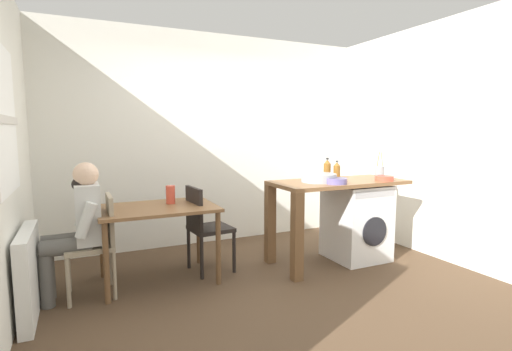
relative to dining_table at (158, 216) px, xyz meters
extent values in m
plane|color=#4C3826|center=(0.95, -0.63, -0.64)|extent=(5.46, 5.46, 0.00)
cube|color=silver|center=(0.95, 1.12, 0.71)|extent=(4.60, 0.10, 2.70)
cube|color=white|center=(-1.14, -0.33, 0.91)|extent=(0.01, 0.90, 1.10)
cube|color=beige|center=(-1.14, -0.33, 0.91)|extent=(0.02, 0.96, 0.06)
cube|color=silver|center=(3.10, -0.63, 0.71)|extent=(0.10, 3.80, 2.70)
cube|color=white|center=(-1.07, -0.33, -0.29)|extent=(0.10, 0.80, 0.70)
cube|color=brown|center=(0.00, 0.00, 0.08)|extent=(1.10, 0.76, 0.03)
cylinder|color=brown|center=(-0.50, -0.33, -0.29)|extent=(0.05, 0.05, 0.71)
cylinder|color=brown|center=(0.50, -0.33, -0.29)|extent=(0.05, 0.05, 0.71)
cylinder|color=brown|center=(-0.50, 0.33, -0.29)|extent=(0.05, 0.05, 0.71)
cylinder|color=brown|center=(0.50, 0.33, -0.29)|extent=(0.05, 0.05, 0.71)
cube|color=gray|center=(-0.62, -0.10, -0.19)|extent=(0.41, 0.41, 0.04)
cube|color=gray|center=(-0.44, -0.10, 0.03)|extent=(0.04, 0.38, 0.45)
cylinder|color=gray|center=(-0.80, -0.28, -0.42)|extent=(0.04, 0.04, 0.45)
cylinder|color=gray|center=(-0.80, 0.08, -0.42)|extent=(0.04, 0.04, 0.45)
cylinder|color=gray|center=(-0.44, -0.28, -0.42)|extent=(0.04, 0.04, 0.45)
cylinder|color=gray|center=(-0.44, 0.08, -0.42)|extent=(0.04, 0.04, 0.45)
cube|color=black|center=(0.55, 0.05, -0.19)|extent=(0.44, 0.44, 0.04)
cube|color=black|center=(0.37, 0.03, 0.03)|extent=(0.07, 0.38, 0.45)
cylinder|color=black|center=(0.71, 0.25, -0.42)|extent=(0.04, 0.04, 0.45)
cylinder|color=black|center=(0.75, -0.11, -0.42)|extent=(0.04, 0.04, 0.45)
cylinder|color=black|center=(0.35, 0.21, -0.42)|extent=(0.04, 0.04, 0.45)
cylinder|color=black|center=(0.39, -0.15, -0.42)|extent=(0.04, 0.04, 0.45)
cylinder|color=#595651|center=(-0.96, -0.19, -0.42)|extent=(0.11, 0.11, 0.45)
cylinder|color=#595651|center=(-0.96, -0.01, -0.42)|extent=(0.11, 0.11, 0.45)
cylinder|color=#595651|center=(-0.80, -0.19, -0.14)|extent=(0.40, 0.15, 0.14)
cylinder|color=#595651|center=(-0.80, -0.01, -0.14)|extent=(0.40, 0.15, 0.14)
cube|color=silver|center=(-0.62, -0.10, 0.11)|extent=(0.20, 0.34, 0.52)
cylinder|color=silver|center=(-0.64, -0.31, 0.09)|extent=(0.19, 0.09, 0.31)
cylinder|color=silver|center=(-0.64, 0.11, 0.09)|extent=(0.19, 0.09, 0.31)
sphere|color=beige|center=(-0.62, -0.10, 0.45)|extent=(0.21, 0.21, 0.21)
sphere|color=black|center=(-0.68, -0.10, 0.37)|extent=(0.12, 0.12, 0.12)
cube|color=brown|center=(1.93, -0.28, 0.26)|extent=(1.50, 0.68, 0.04)
cube|color=brown|center=(1.23, -0.57, -0.20)|extent=(0.10, 0.10, 0.88)
cube|color=brown|center=(1.23, 0.01, -0.20)|extent=(0.10, 0.10, 0.88)
cube|color=white|center=(2.19, -0.28, -0.21)|extent=(0.60, 0.60, 0.86)
cylinder|color=black|center=(2.19, -0.58, -0.26)|extent=(0.32, 0.02, 0.32)
cube|color=#B2B2B7|center=(2.19, -0.58, 0.16)|extent=(0.54, 0.01, 0.08)
cylinder|color=#9EA0A5|center=(1.67, -0.28, 0.32)|extent=(0.38, 0.38, 0.09)
cylinder|color=#B2B2B7|center=(1.67, -0.10, 0.42)|extent=(0.02, 0.02, 0.28)
cylinder|color=brown|center=(1.93, -0.05, 0.36)|extent=(0.08, 0.08, 0.17)
cone|color=brown|center=(1.93, -0.05, 0.47)|extent=(0.07, 0.07, 0.05)
cylinder|color=#262626|center=(1.93, -0.05, 0.51)|extent=(0.03, 0.03, 0.02)
cylinder|color=brown|center=(2.02, -0.12, 0.35)|extent=(0.08, 0.08, 0.15)
cone|color=brown|center=(2.02, -0.12, 0.45)|extent=(0.07, 0.07, 0.04)
cylinder|color=#262626|center=(2.02, -0.12, 0.48)|extent=(0.03, 0.03, 0.02)
cylinder|color=slate|center=(1.75, -0.48, 0.31)|extent=(0.22, 0.22, 0.06)
cylinder|color=#3D375B|center=(1.75, -0.48, 0.32)|extent=(0.18, 0.18, 0.03)
cylinder|color=gray|center=(2.56, -0.23, 0.34)|extent=(0.11, 0.11, 0.13)
cylinder|color=#99724C|center=(2.54, -0.22, 0.49)|extent=(0.01, 0.04, 0.18)
cylinder|color=#99724C|center=(2.58, -0.24, 0.49)|extent=(0.01, 0.05, 0.18)
cylinder|color=#D84C38|center=(2.38, -0.50, 0.30)|extent=(0.20, 0.20, 0.05)
cylinder|color=maroon|center=(2.38, -0.50, 0.32)|extent=(0.16, 0.16, 0.03)
cylinder|color=#D84C38|center=(0.15, 0.10, 0.19)|extent=(0.09, 0.09, 0.18)
cube|color=#B2B2B7|center=(1.88, -0.38, 0.28)|extent=(0.15, 0.06, 0.01)
cube|color=#262628|center=(1.88, -0.38, 0.28)|extent=(0.15, 0.06, 0.01)
camera|label=1|loc=(-0.67, -3.70, 0.83)|focal=26.87mm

